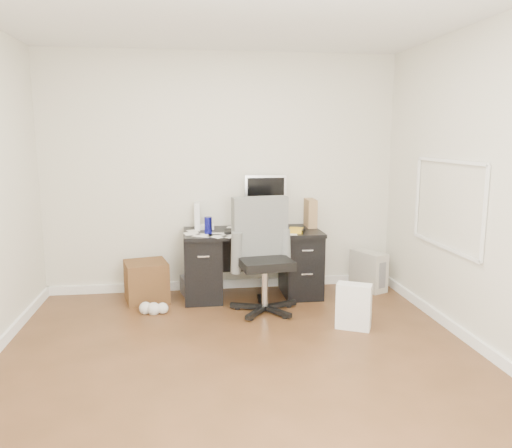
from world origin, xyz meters
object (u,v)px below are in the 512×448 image
(keyboard, at_px, (248,231))
(office_chair, at_px, (265,256))
(wicker_basket, at_px, (146,281))
(desk, at_px, (252,261))
(pc_tower, at_px, (368,270))
(lcd_monitor, at_px, (266,200))

(keyboard, distance_m, office_chair, 0.45)
(keyboard, height_order, wicker_basket, keyboard)
(office_chair, bearing_deg, desk, 89.23)
(desk, height_order, pc_tower, desk)
(lcd_monitor, height_order, office_chair, lcd_monitor)
(keyboard, bearing_deg, lcd_monitor, 61.90)
(pc_tower, xyz_separation_m, wicker_basket, (-2.54, -0.07, -0.01))
(desk, distance_m, lcd_monitor, 0.72)
(pc_tower, bearing_deg, keyboard, 164.56)
(desk, bearing_deg, wicker_basket, 179.73)
(wicker_basket, bearing_deg, lcd_monitor, 9.77)
(desk, relative_size, keyboard, 3.01)
(wicker_basket, bearing_deg, office_chair, -22.79)
(pc_tower, height_order, wicker_basket, pc_tower)
(lcd_monitor, relative_size, pc_tower, 1.34)
(office_chair, distance_m, wicker_basket, 1.38)
(lcd_monitor, xyz_separation_m, keyboard, (-0.25, -0.35, -0.29))
(desk, distance_m, office_chair, 0.54)
(office_chair, bearing_deg, lcd_monitor, 73.13)
(desk, xyz_separation_m, wicker_basket, (-1.16, 0.01, -0.18))
(keyboard, xyz_separation_m, office_chair, (0.13, -0.40, -0.18))
(desk, height_order, keyboard, keyboard)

